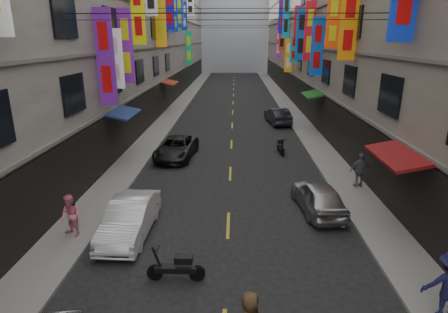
# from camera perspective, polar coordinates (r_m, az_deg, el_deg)

# --- Properties ---
(sidewalk_left) EXTENTS (2.00, 90.00, 0.12)m
(sidewalk_left) POSITION_cam_1_polar(r_m,az_deg,el_deg) (38.65, -7.66, 6.82)
(sidewalk_left) COLOR slate
(sidewalk_left) RESTS_ON ground
(sidewalk_right) EXTENTS (2.00, 90.00, 0.12)m
(sidewalk_right) POSITION_cam_1_polar(r_m,az_deg,el_deg) (38.58, 10.34, 6.67)
(sidewalk_right) COLOR slate
(sidewalk_right) RESTS_ON ground
(building_row_left) EXTENTS (10.14, 90.00, 19.00)m
(building_row_left) POSITION_cam_1_polar(r_m,az_deg,el_deg) (39.49, -17.43, 20.19)
(building_row_left) COLOR #9B968C
(building_row_left) RESTS_ON ground
(building_row_right) EXTENTS (10.14, 90.00, 19.00)m
(building_row_right) POSITION_cam_1_polar(r_m,az_deg,el_deg) (39.35, 20.35, 19.93)
(building_row_right) COLOR gray
(building_row_right) RESTS_ON ground
(haze_block) EXTENTS (18.00, 8.00, 22.00)m
(haze_block) POSITION_cam_1_polar(r_m,az_deg,el_deg) (87.56, 1.65, 20.06)
(haze_block) COLOR #AEB6C2
(haze_block) RESTS_ON ground
(shop_signage) EXTENTS (14.00, 55.00, 11.93)m
(shop_signage) POSITION_cam_1_polar(r_m,az_deg,el_deg) (30.49, 1.41, 21.20)
(shop_signage) COLOR #1021BF
(shop_signage) RESTS_ON ground
(street_awnings) EXTENTS (13.99, 35.20, 0.41)m
(street_awnings) POSITION_cam_1_polar(r_m,az_deg,el_deg) (21.93, -2.25, 6.63)
(street_awnings) COLOR #195115
(street_awnings) RESTS_ON ground
(overhead_cables) EXTENTS (14.00, 38.04, 1.24)m
(overhead_cables) POSITION_cam_1_polar(r_m,az_deg,el_deg) (25.53, 1.26, 21.25)
(overhead_cables) COLOR black
(overhead_cables) RESTS_ON ground
(lane_markings) EXTENTS (0.12, 80.20, 0.01)m
(lane_markings) POSITION_cam_1_polar(r_m,az_deg,el_deg) (35.21, 1.30, 5.84)
(lane_markings) COLOR gold
(lane_markings) RESTS_ON ground
(scooter_crossing) EXTENTS (1.80, 0.50, 1.14)m
(scooter_crossing) POSITION_cam_1_polar(r_m,az_deg,el_deg) (12.04, -7.19, -16.44)
(scooter_crossing) COLOR black
(scooter_crossing) RESTS_ON ground
(scooter_far_right) EXTENTS (0.50, 1.80, 1.14)m
(scooter_far_right) POSITION_cam_1_polar(r_m,az_deg,el_deg) (24.59, 8.62, 1.52)
(scooter_far_right) COLOR black
(scooter_far_right) RESTS_ON ground
(car_left_mid) EXTENTS (1.55, 4.25, 1.39)m
(car_left_mid) POSITION_cam_1_polar(r_m,az_deg,el_deg) (14.70, -14.16, -9.07)
(car_left_mid) COLOR white
(car_left_mid) RESTS_ON ground
(car_left_far) EXTENTS (2.53, 4.78, 1.28)m
(car_left_far) POSITION_cam_1_polar(r_m,az_deg,el_deg) (23.50, -7.26, 1.32)
(car_left_far) COLOR black
(car_left_far) RESTS_ON ground
(car_right_mid) EXTENTS (2.02, 4.09, 1.34)m
(car_right_mid) POSITION_cam_1_polar(r_m,az_deg,el_deg) (16.63, 14.16, -5.94)
(car_right_mid) COLOR #ADACB1
(car_right_mid) RESTS_ON ground
(car_right_far) EXTENTS (2.13, 4.43, 1.40)m
(car_right_far) POSITION_cam_1_polar(r_m,az_deg,el_deg) (33.13, 8.17, 6.14)
(car_right_far) COLOR #27262E
(car_right_far) RESTS_ON ground
(pedestrian_lfar) EXTENTS (0.95, 0.85, 1.61)m
(pedestrian_lfar) POSITION_cam_1_polar(r_m,az_deg,el_deg) (15.00, -22.32, -8.37)
(pedestrian_lfar) COLOR pink
(pedestrian_lfar) RESTS_ON sidewalk_left
(pedestrian_rfar) EXTENTS (1.09, 0.71, 1.74)m
(pedestrian_rfar) POSITION_cam_1_polar(r_m,az_deg,el_deg) (19.50, 20.02, -1.97)
(pedestrian_rfar) COLOR slate
(pedestrian_rfar) RESTS_ON sidewalk_right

